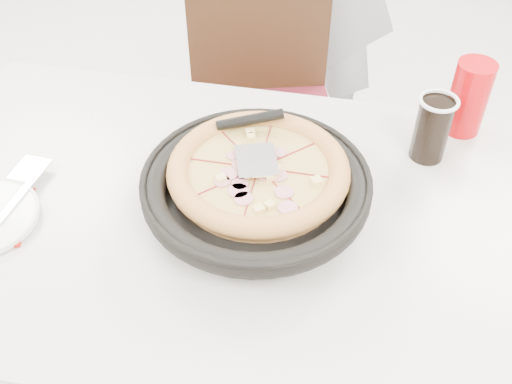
% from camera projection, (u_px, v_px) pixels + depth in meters
% --- Properties ---
extents(floor, '(7.00, 7.00, 0.00)m').
position_uv_depth(floor, '(171.00, 323.00, 1.81)').
color(floor, '#A6A6A2').
rests_on(floor, ground).
extents(main_table, '(1.30, 0.96, 0.75)m').
position_uv_depth(main_table, '(211.00, 321.00, 1.37)').
color(main_table, beige).
rests_on(main_table, floor).
extents(chair_far, '(0.52, 0.52, 0.95)m').
position_uv_depth(chair_far, '(264.00, 121.00, 1.76)').
color(chair_far, black).
rests_on(chair_far, floor).
extents(trivet, '(0.13, 0.13, 0.04)m').
position_uv_depth(trivet, '(225.00, 191.00, 1.12)').
color(trivet, black).
rests_on(trivet, main_table).
extents(pizza_pan, '(0.40, 0.40, 0.01)m').
position_uv_depth(pizza_pan, '(256.00, 195.00, 1.08)').
color(pizza_pan, black).
rests_on(pizza_pan, trivet).
extents(pizza, '(0.34, 0.34, 0.02)m').
position_uv_depth(pizza, '(258.00, 177.00, 1.09)').
color(pizza, '#B87B3A').
rests_on(pizza, pizza_pan).
extents(pizza_server, '(0.10, 0.11, 0.00)m').
position_uv_depth(pizza_server, '(257.00, 160.00, 1.07)').
color(pizza_server, silver).
rests_on(pizza_server, pizza).
extents(fork, '(0.02, 0.15, 0.00)m').
position_uv_depth(fork, '(19.00, 197.00, 1.11)').
color(fork, silver).
rests_on(fork, side_plate).
extents(cola_glass, '(0.08, 0.08, 0.13)m').
position_uv_depth(cola_glass, '(432.00, 130.00, 1.18)').
color(cola_glass, black).
rests_on(cola_glass, main_table).
extents(red_cup, '(0.09, 0.09, 0.16)m').
position_uv_depth(red_cup, '(469.00, 98.00, 1.23)').
color(red_cup, '#B9070C').
rests_on(red_cup, main_table).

